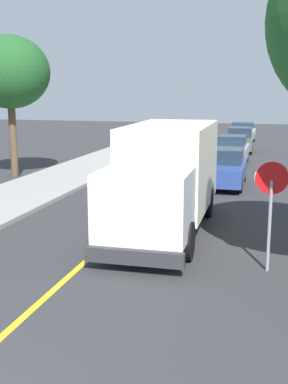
% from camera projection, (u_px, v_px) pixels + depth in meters
% --- Properties ---
extents(centre_line_yellow, '(0.16, 56.00, 0.01)m').
position_uv_depth(centre_line_yellow, '(123.00, 228.00, 15.35)').
color(centre_line_yellow, gold).
rests_on(centre_line_yellow, ground).
extents(box_truck, '(2.54, 7.23, 3.20)m').
position_uv_depth(box_truck, '(166.00, 174.00, 14.83)').
color(box_truck, '#F2EDCC').
rests_on(box_truck, ground).
extents(parked_car_near, '(1.83, 4.41, 1.67)m').
position_uv_depth(parked_car_near, '(224.00, 168.00, 22.02)').
color(parked_car_near, '#2D4793').
rests_on(parked_car_near, ground).
extents(parked_car_mid, '(1.84, 4.42, 1.67)m').
position_uv_depth(parked_car_mid, '(231.00, 151.00, 28.24)').
color(parked_car_mid, '#B7B7BC').
rests_on(parked_car_mid, ground).
extents(parked_car_far, '(1.91, 4.45, 1.67)m').
position_uv_depth(parked_car_far, '(240.00, 140.00, 34.24)').
color(parked_car_far, '#4C564C').
rests_on(parked_car_far, ground).
extents(parked_car_furthest, '(1.97, 4.47, 1.67)m').
position_uv_depth(parked_car_furthest, '(242.00, 133.00, 39.70)').
color(parked_car_furthest, silver).
rests_on(parked_car_furthest, ground).
extents(stop_sign, '(0.80, 0.10, 2.65)m').
position_uv_depth(stop_sign, '(271.00, 195.00, 11.41)').
color(stop_sign, gray).
rests_on(stop_sign, ground).
extents(street_tree_down_block, '(3.84, 3.84, 6.80)m').
position_uv_depth(street_tree_down_block, '(10.00, 73.00, 23.34)').
color(street_tree_down_block, brown).
rests_on(street_tree_down_block, ground).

